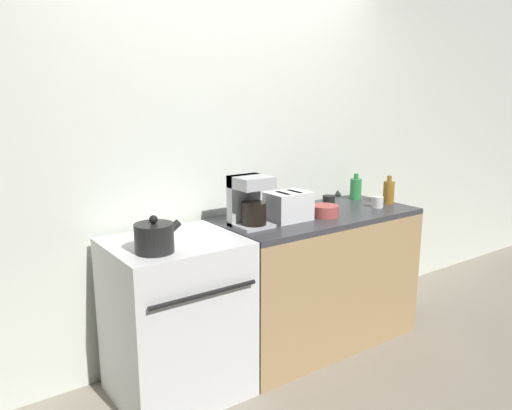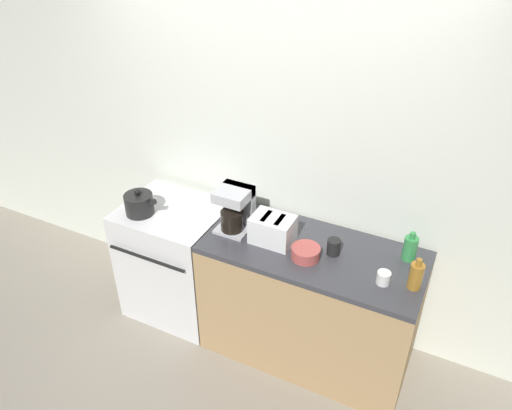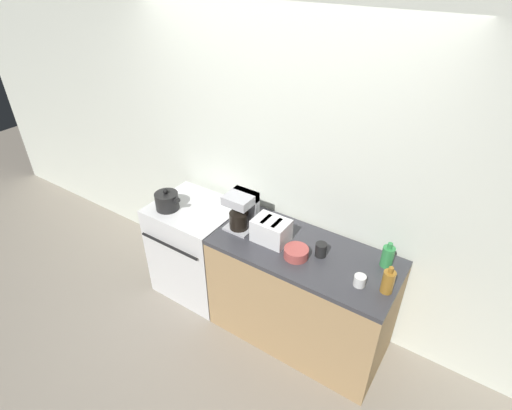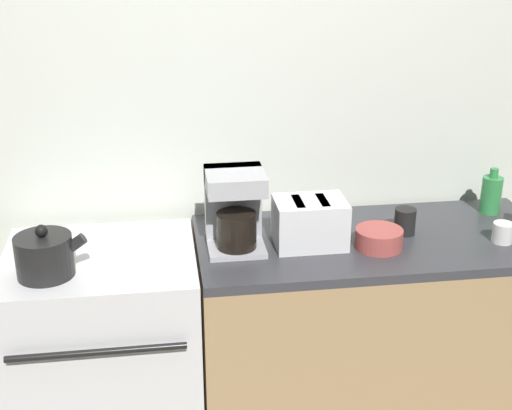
{
  "view_description": "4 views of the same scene",
  "coord_description": "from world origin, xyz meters",
  "px_view_note": "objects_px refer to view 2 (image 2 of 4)",
  "views": [
    {
      "loc": [
        -1.71,
        -2.07,
        1.68
      ],
      "look_at": [
        0.03,
        0.36,
        1.02
      ],
      "focal_mm": 35.0,
      "sensor_mm": 36.0,
      "label": 1
    },
    {
      "loc": [
        1.26,
        -2.05,
        2.85
      ],
      "look_at": [
        0.08,
        0.35,
        1.11
      ],
      "focal_mm": 35.0,
      "sensor_mm": 36.0,
      "label": 2
    },
    {
      "loc": [
        1.45,
        -1.76,
        2.8
      ],
      "look_at": [
        0.05,
        0.35,
        1.13
      ],
      "focal_mm": 28.0,
      "sensor_mm": 36.0,
      "label": 3
    },
    {
      "loc": [
        -0.32,
        -2.11,
        2.07
      ],
      "look_at": [
        0.04,
        0.4,
        1.04
      ],
      "focal_mm": 50.0,
      "sensor_mm": 36.0,
      "label": 4
    }
  ],
  "objects_px": {
    "bottle_amber": "(416,276)",
    "bottle_green": "(410,248)",
    "toaster": "(273,229)",
    "bowl": "(306,253)",
    "coffee_maker": "(235,208)",
    "cup_black": "(334,247)",
    "kettle": "(139,204)",
    "cup_white": "(383,278)",
    "stove": "(177,259)"
  },
  "relations": [
    {
      "from": "kettle",
      "to": "bottle_green",
      "type": "xyz_separation_m",
      "value": [
        1.77,
        0.32,
        0.01
      ]
    },
    {
      "from": "toaster",
      "to": "bottle_amber",
      "type": "xyz_separation_m",
      "value": [
        0.9,
        -0.04,
        -0.01
      ]
    },
    {
      "from": "stove",
      "to": "bowl",
      "type": "relative_size",
      "value": 5.1
    },
    {
      "from": "toaster",
      "to": "bottle_green",
      "type": "xyz_separation_m",
      "value": [
        0.82,
        0.2,
        -0.01
      ]
    },
    {
      "from": "cup_white",
      "to": "cup_black",
      "type": "relative_size",
      "value": 0.77
    },
    {
      "from": "kettle",
      "to": "bottle_green",
      "type": "relative_size",
      "value": 1.27
    },
    {
      "from": "kettle",
      "to": "cup_white",
      "type": "height_order",
      "value": "kettle"
    },
    {
      "from": "kettle",
      "to": "cup_white",
      "type": "distance_m",
      "value": 1.69
    },
    {
      "from": "coffee_maker",
      "to": "toaster",
      "type": "bearing_deg",
      "value": -4.78
    },
    {
      "from": "cup_white",
      "to": "bowl",
      "type": "height_order",
      "value": "cup_white"
    },
    {
      "from": "stove",
      "to": "bottle_green",
      "type": "relative_size",
      "value": 4.68
    },
    {
      "from": "bottle_amber",
      "to": "bowl",
      "type": "bearing_deg",
      "value": -177.78
    },
    {
      "from": "stove",
      "to": "bowl",
      "type": "height_order",
      "value": "bowl"
    },
    {
      "from": "toaster",
      "to": "coffee_maker",
      "type": "height_order",
      "value": "coffee_maker"
    },
    {
      "from": "cup_black",
      "to": "bowl",
      "type": "relative_size",
      "value": 0.58
    },
    {
      "from": "kettle",
      "to": "cup_white",
      "type": "xyz_separation_m",
      "value": [
        1.69,
        0.03,
        -0.04
      ]
    },
    {
      "from": "stove",
      "to": "bowl",
      "type": "distance_m",
      "value": 1.15
    },
    {
      "from": "toaster",
      "to": "cup_white",
      "type": "bearing_deg",
      "value": -6.45
    },
    {
      "from": "stove",
      "to": "toaster",
      "type": "height_order",
      "value": "toaster"
    },
    {
      "from": "stove",
      "to": "cup_black",
      "type": "bearing_deg",
      "value": 1.74
    },
    {
      "from": "kettle",
      "to": "cup_black",
      "type": "bearing_deg",
      "value": 6.97
    },
    {
      "from": "toaster",
      "to": "bottle_green",
      "type": "bearing_deg",
      "value": 14.04
    },
    {
      "from": "bottle_green",
      "to": "cup_black",
      "type": "bearing_deg",
      "value": -159.76
    },
    {
      "from": "bottle_amber",
      "to": "bottle_green",
      "type": "bearing_deg",
      "value": 108.69
    },
    {
      "from": "bottle_amber",
      "to": "cup_black",
      "type": "xyz_separation_m",
      "value": [
        -0.51,
        0.09,
        -0.03
      ]
    },
    {
      "from": "cup_black",
      "to": "bowl",
      "type": "bearing_deg",
      "value": -141.28
    },
    {
      "from": "bottle_amber",
      "to": "bottle_green",
      "type": "height_order",
      "value": "bottle_amber"
    },
    {
      "from": "kettle",
      "to": "cup_white",
      "type": "relative_size",
      "value": 3.13
    },
    {
      "from": "bottle_green",
      "to": "bowl",
      "type": "bearing_deg",
      "value": -154.59
    },
    {
      "from": "toaster",
      "to": "coffee_maker",
      "type": "distance_m",
      "value": 0.29
    },
    {
      "from": "stove",
      "to": "bowl",
      "type": "bearing_deg",
      "value": -4.16
    },
    {
      "from": "bottle_amber",
      "to": "cup_white",
      "type": "bearing_deg",
      "value": -165.12
    },
    {
      "from": "toaster",
      "to": "cup_white",
      "type": "relative_size",
      "value": 3.37
    },
    {
      "from": "stove",
      "to": "coffee_maker",
      "type": "bearing_deg",
      "value": 1.35
    },
    {
      "from": "kettle",
      "to": "cup_black",
      "type": "distance_m",
      "value": 1.36
    },
    {
      "from": "stove",
      "to": "toaster",
      "type": "bearing_deg",
      "value": -0.83
    },
    {
      "from": "bottle_amber",
      "to": "toaster",
      "type": "bearing_deg",
      "value": 177.51
    },
    {
      "from": "stove",
      "to": "kettle",
      "type": "distance_m",
      "value": 0.56
    },
    {
      "from": "stove",
      "to": "kettle",
      "type": "bearing_deg",
      "value": -142.08
    },
    {
      "from": "toaster",
      "to": "bottle_amber",
      "type": "distance_m",
      "value": 0.9
    },
    {
      "from": "coffee_maker",
      "to": "bowl",
      "type": "xyz_separation_m",
      "value": [
        0.53,
        -0.09,
        -0.12
      ]
    },
    {
      "from": "bowl",
      "to": "cup_black",
      "type": "bearing_deg",
      "value": 38.72
    },
    {
      "from": "coffee_maker",
      "to": "cup_black",
      "type": "xyz_separation_m",
      "value": [
        0.67,
        0.02,
        -0.11
      ]
    },
    {
      "from": "coffee_maker",
      "to": "cup_white",
      "type": "distance_m",
      "value": 1.03
    },
    {
      "from": "stove",
      "to": "kettle",
      "type": "height_order",
      "value": "kettle"
    },
    {
      "from": "cup_black",
      "to": "bottle_green",
      "type": "bearing_deg",
      "value": 20.24
    },
    {
      "from": "toaster",
      "to": "stove",
      "type": "bearing_deg",
      "value": 179.17
    },
    {
      "from": "bottle_green",
      "to": "bottle_amber",
      "type": "bearing_deg",
      "value": -71.31
    },
    {
      "from": "stove",
      "to": "bottle_green",
      "type": "xyz_separation_m",
      "value": [
        1.61,
        0.19,
        0.53
      ]
    },
    {
      "from": "bowl",
      "to": "bottle_green",
      "type": "bearing_deg",
      "value": 25.41
    }
  ]
}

